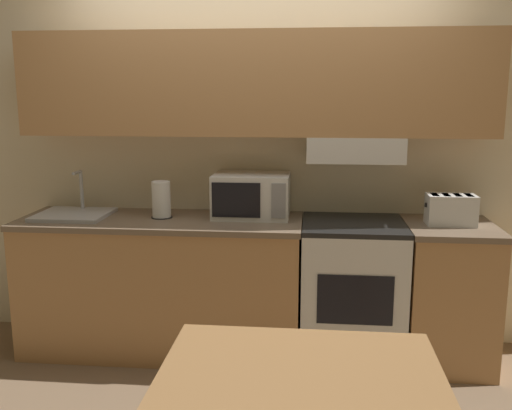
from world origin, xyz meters
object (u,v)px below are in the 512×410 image
Objects in this scene: sink_basin at (74,214)px; toaster at (451,210)px; dining_table at (300,407)px; paper_towel_roll at (161,200)px; microwave at (252,195)px; stove_range at (351,290)px.

toaster is at bearing -0.11° from sink_basin.
sink_basin reaches higher than dining_table.
toaster is at bearing -0.83° from paper_towel_roll.
toaster is at bearing 63.33° from dining_table.
sink_basin reaches higher than paper_towel_roll.
dining_table is at bearing -48.79° from sink_basin.
microwave reaches higher than paper_towel_roll.
paper_towel_roll is (-1.24, 0.02, 0.57)m from stove_range.
stove_range is 0.80m from toaster.
microwave is 0.59m from paper_towel_roll.
toaster is at bearing -5.48° from microwave.
microwave is at bearing 101.10° from dining_table.
stove_range reaches higher than dining_table.
dining_table is (0.95, -1.77, -0.37)m from paper_towel_roll.
toaster is (0.59, -0.00, 0.54)m from stove_range.
sink_basin is at bearing -174.38° from microwave.
sink_basin is at bearing 131.21° from dining_table.
microwave is 1.94m from dining_table.
microwave is 1.08× the size of sink_basin.
toaster is 0.66× the size of sink_basin.
sink_basin reaches higher than toaster.
paper_towel_roll is at bearing 179.00° from stove_range.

